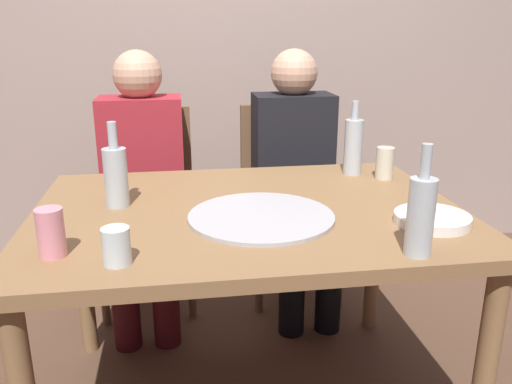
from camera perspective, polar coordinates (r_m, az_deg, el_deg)
back_wall at (r=2.89m, az=-4.84°, el=18.31°), size 6.00×0.10×2.60m
dining_table at (r=1.65m, az=-0.86°, el=-4.36°), size 1.31×0.95×0.73m
pizza_tray at (r=1.53m, az=0.57°, el=-2.69°), size 0.43×0.43×0.01m
wine_bottle at (r=1.32m, az=17.52°, el=-2.32°), size 0.07×0.07×0.28m
beer_bottle at (r=2.00m, az=10.56°, el=5.00°), size 0.07×0.07×0.28m
water_bottle at (r=1.67m, az=-15.03°, el=1.78°), size 0.07×0.07×0.27m
tumbler_near at (r=1.98m, az=13.85°, el=3.08°), size 0.06×0.06×0.12m
tumbler_far at (r=1.28m, az=-14.97°, el=-5.71°), size 0.07×0.07×0.09m
soda_can at (r=1.36m, az=-21.46°, el=-4.15°), size 0.07×0.07×0.12m
plate_stack at (r=1.57m, az=18.63°, el=-2.80°), size 0.21×0.21×0.03m
chair_left at (r=2.51m, az=-11.88°, el=-0.13°), size 0.44×0.44×0.90m
chair_right at (r=2.56m, az=3.60°, el=0.58°), size 0.44×0.44×0.90m
guest_in_sweater at (r=2.33m, az=-12.25°, el=1.74°), size 0.36×0.56×1.17m
guest_in_beanie at (r=2.38m, az=4.42°, el=2.46°), size 0.36×0.56×1.17m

